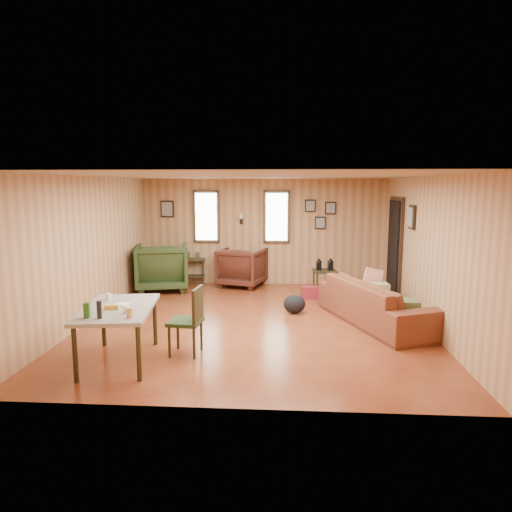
{
  "coord_description": "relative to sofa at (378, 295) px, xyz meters",
  "views": [
    {
      "loc": [
        0.5,
        -7.33,
        2.25
      ],
      "look_at": [
        0.0,
        0.4,
        1.05
      ],
      "focal_mm": 32.0,
      "sensor_mm": 36.0,
      "label": 1
    }
  ],
  "objects": [
    {
      "name": "dining_chair",
      "position": [
        -2.77,
        -1.58,
        0.04
      ],
      "size": [
        0.46,
        0.46,
        0.92
      ],
      "rotation": [
        0.0,
        0.0,
        -0.1
      ],
      "color": "#273719",
      "rests_on": "ground"
    },
    {
      "name": "recliner_green",
      "position": [
        -4.17,
        2.15,
        0.08
      ],
      "size": [
        1.28,
        1.23,
        1.11
      ],
      "primitive_type": "imported",
      "rotation": [
        0.0,
        0.0,
        -2.91
      ],
      "color": "#273719",
      "rests_on": "ground"
    },
    {
      "name": "sofa_pillows",
      "position": [
        0.18,
        0.09,
        0.03
      ],
      "size": [
        0.57,
        1.82,
        0.38
      ],
      "rotation": [
        0.0,
        0.0,
        0.08
      ],
      "color": "#555E34",
      "rests_on": "sofa"
    },
    {
      "name": "sofa",
      "position": [
        0.0,
        0.0,
        0.0
      ],
      "size": [
        1.55,
        2.52,
        0.95
      ],
      "primitive_type": "imported",
      "rotation": [
        0.0,
        0.0,
        1.95
      ],
      "color": "brown",
      "rests_on": "ground"
    },
    {
      "name": "cooler",
      "position": [
        -1.01,
        1.61,
        -0.35
      ],
      "size": [
        0.35,
        0.25,
        0.24
      ],
      "rotation": [
        0.0,
        0.0,
        0.03
      ],
      "color": "maroon",
      "rests_on": "ground"
    },
    {
      "name": "recliner_brown",
      "position": [
        -2.49,
        2.64,
        0.0
      ],
      "size": [
        1.14,
        1.1,
        0.96
      ],
      "primitive_type": "imported",
      "rotation": [
        0.0,
        0.0,
        2.85
      ],
      "color": "#441E14",
      "rests_on": "ground"
    },
    {
      "name": "backpack",
      "position": [
        -1.35,
        0.5,
        -0.31
      ],
      "size": [
        0.43,
        0.34,
        0.33
      ],
      "rotation": [
        0.0,
        0.0,
        0.15
      ],
      "color": "black",
      "rests_on": "ground"
    },
    {
      "name": "dining_table",
      "position": [
        -3.63,
        -1.92,
        0.19
      ],
      "size": [
        1.03,
        1.52,
        0.93
      ],
      "rotation": [
        0.0,
        0.0,
        0.13
      ],
      "color": "gray",
      "rests_on": "ground"
    },
    {
      "name": "room",
      "position": [
        -1.85,
        0.21,
        0.73
      ],
      "size": [
        5.54,
        6.04,
        2.44
      ],
      "color": "brown",
      "rests_on": "ground"
    },
    {
      "name": "side_table",
      "position": [
        -0.69,
        2.08,
        0.04
      ],
      "size": [
        0.53,
        0.53,
        0.76
      ],
      "rotation": [
        0.0,
        0.0,
        0.13
      ],
      "color": "#2E2A14",
      "rests_on": "ground"
    },
    {
      "name": "end_table",
      "position": [
        -3.65,
        2.9,
        -0.07
      ],
      "size": [
        0.62,
        0.57,
        0.73
      ],
      "rotation": [
        0.0,
        0.0,
        0.09
      ],
      "color": "#2E2A14",
      "rests_on": "ground"
    }
  ]
}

